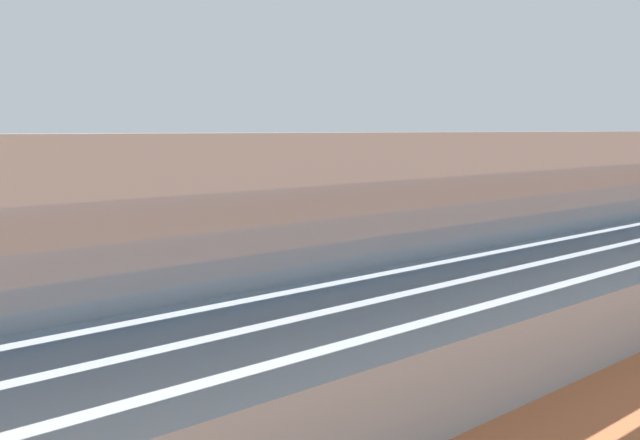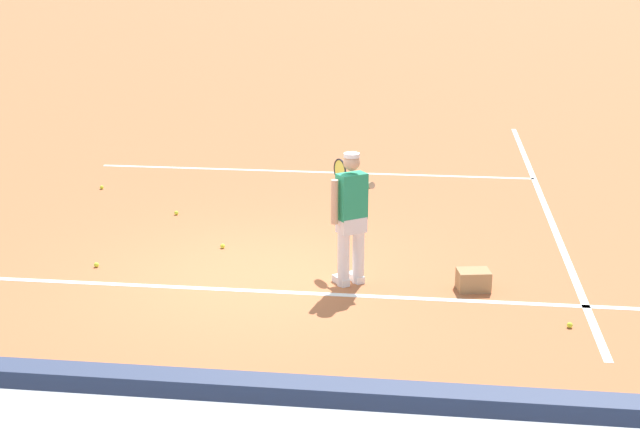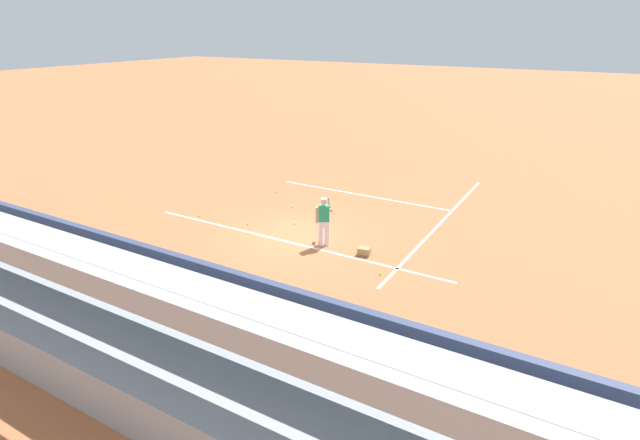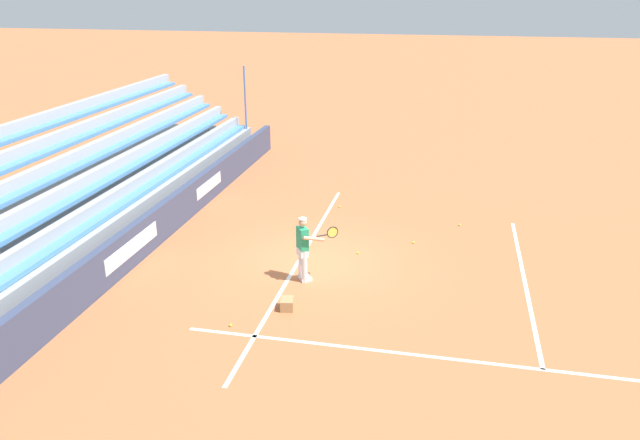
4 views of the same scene
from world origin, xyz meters
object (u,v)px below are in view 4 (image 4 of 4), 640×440
at_px(ball_box_cardboard, 287,304).
at_px(tennis_ball_by_box, 335,231).
at_px(tennis_ball_on_baseline, 358,253).
at_px(tennis_ball_toward_net, 460,225).
at_px(tennis_player, 304,248).
at_px(tennis_ball_midcourt, 414,242).
at_px(tennis_ball_stray_back, 231,325).
at_px(tennis_ball_far_right, 340,207).

xyz_separation_m(ball_box_cardboard, tennis_ball_by_box, (-5.00, 0.19, -0.10)).
height_order(tennis_ball_on_baseline, tennis_ball_toward_net, same).
distance_m(tennis_player, tennis_ball_toward_net, 6.23).
bearing_deg(tennis_ball_by_box, tennis_ball_toward_net, 109.26).
bearing_deg(tennis_ball_midcourt, ball_box_cardboard, -29.86).
bearing_deg(tennis_ball_on_baseline, ball_box_cardboard, -18.27).
relative_size(ball_box_cardboard, tennis_ball_on_baseline, 6.06).
xyz_separation_m(tennis_ball_stray_back, tennis_ball_toward_net, (-7.37, 4.99, 0.00)).
bearing_deg(tennis_ball_on_baseline, tennis_ball_stray_back, -25.67).
distance_m(tennis_player, ball_box_cardboard, 1.74).
relative_size(tennis_player, tennis_ball_on_baseline, 25.98).
distance_m(tennis_ball_by_box, tennis_ball_stray_back, 6.17).
bearing_deg(tennis_ball_toward_net, tennis_player, -39.52).
bearing_deg(tennis_ball_far_right, tennis_ball_toward_net, 77.57).
distance_m(tennis_player, tennis_ball_far_right, 5.71).
distance_m(tennis_player, tennis_ball_stray_back, 2.95).
bearing_deg(tennis_ball_far_right, ball_box_cardboard, 0.44).
bearing_deg(tennis_ball_stray_back, tennis_ball_far_right, 173.27).
distance_m(tennis_ball_far_right, tennis_ball_on_baseline, 3.91).
bearing_deg(tennis_ball_stray_back, tennis_player, 157.77).
height_order(tennis_ball_on_baseline, tennis_ball_midcourt, same).
relative_size(tennis_ball_toward_net, tennis_ball_midcourt, 1.00).
bearing_deg(tennis_ball_on_baseline, tennis_ball_toward_net, 135.19).
bearing_deg(tennis_ball_on_baseline, tennis_player, -30.02).
relative_size(tennis_ball_by_box, tennis_ball_toward_net, 1.00).
xyz_separation_m(tennis_ball_far_right, tennis_ball_stray_back, (8.25, -0.97, 0.00)).
bearing_deg(tennis_ball_by_box, tennis_player, -2.58).
relative_size(tennis_player, tennis_ball_midcourt, 25.98).
height_order(tennis_player, tennis_ball_toward_net, tennis_player).
distance_m(ball_box_cardboard, tennis_ball_far_right, 7.21).
xyz_separation_m(tennis_ball_by_box, tennis_ball_stray_back, (6.05, -1.22, 0.00)).
relative_size(ball_box_cardboard, tennis_ball_far_right, 6.06).
relative_size(tennis_ball_far_right, tennis_ball_stray_back, 1.00).
height_order(tennis_player, tennis_ball_midcourt, tennis_player).
bearing_deg(tennis_ball_toward_net, tennis_ball_stray_back, -34.13).
xyz_separation_m(tennis_ball_on_baseline, tennis_ball_by_box, (-1.51, -0.96, 0.00)).
bearing_deg(tennis_player, tennis_ball_stray_back, -22.23).
height_order(tennis_ball_stray_back, tennis_ball_toward_net, same).
distance_m(tennis_ball_on_baseline, tennis_ball_by_box, 1.79).
height_order(tennis_ball_far_right, tennis_ball_on_baseline, same).
bearing_deg(tennis_ball_stray_back, tennis_ball_midcourt, 146.98).
relative_size(tennis_player, tennis_ball_by_box, 25.98).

